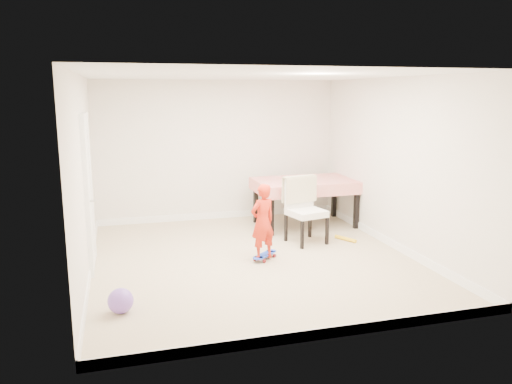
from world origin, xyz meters
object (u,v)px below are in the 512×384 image
object	(u,v)px
dining_chair	(307,211)
child	(263,224)
dining_table	(305,203)
balloon	(121,301)
skateboard	(265,257)

from	to	relation	value
dining_chair	child	distance (m)	1.13
child	dining_table	bearing A→B (deg)	-149.01
dining_table	balloon	size ratio (longest dim) A/B	6.36
dining_table	skateboard	distance (m)	2.07
skateboard	child	world-z (taller)	child
skateboard	dining_chair	bearing A→B (deg)	-7.05
dining_table	child	size ratio (longest dim) A/B	1.64
dining_chair	child	bearing A→B (deg)	-157.64
dining_chair	child	size ratio (longest dim) A/B	0.97
skateboard	child	bearing A→B (deg)	-172.45
dining_table	dining_chair	xyz separation A→B (m)	(-0.37, -1.02, 0.11)
dining_chair	balloon	bearing A→B (deg)	-159.92
skateboard	balloon	size ratio (longest dim) A/B	1.83
balloon	skateboard	bearing A→B (deg)	32.72
dining_chair	skateboard	world-z (taller)	dining_chair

